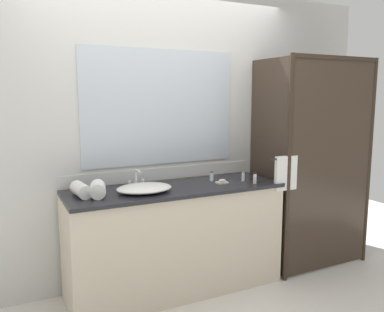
% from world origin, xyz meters
% --- Properties ---
extents(ground_plane, '(8.00, 8.00, 0.00)m').
position_xyz_m(ground_plane, '(0.00, 0.00, 0.00)').
color(ground_plane, silver).
extents(wall_back_with_mirror, '(4.40, 0.06, 2.60)m').
position_xyz_m(wall_back_with_mirror, '(0.00, 0.34, 1.31)').
color(wall_back_with_mirror, silver).
rests_on(wall_back_with_mirror, ground_plane).
extents(vanity_cabinet, '(1.80, 0.58, 0.90)m').
position_xyz_m(vanity_cabinet, '(0.00, 0.01, 0.45)').
color(vanity_cabinet, beige).
rests_on(vanity_cabinet, ground_plane).
extents(shower_enclosure, '(1.20, 0.59, 2.00)m').
position_xyz_m(shower_enclosure, '(1.28, -0.19, 1.03)').
color(shower_enclosure, '#2D2319').
rests_on(shower_enclosure, ground_plane).
extents(sink_basin, '(0.44, 0.34, 0.06)m').
position_xyz_m(sink_basin, '(-0.29, -0.04, 0.93)').
color(sink_basin, white).
rests_on(sink_basin, vanity_cabinet).
extents(faucet, '(0.17, 0.14, 0.15)m').
position_xyz_m(faucet, '(-0.29, 0.15, 0.95)').
color(faucet, silver).
rests_on(faucet, vanity_cabinet).
extents(soap_dish, '(0.10, 0.07, 0.04)m').
position_xyz_m(soap_dish, '(0.42, -0.04, 0.91)').
color(soap_dish, silver).
rests_on(soap_dish, vanity_cabinet).
extents(amenity_bottle_lotion, '(0.03, 0.03, 0.09)m').
position_xyz_m(amenity_bottle_lotion, '(0.63, -0.05, 0.94)').
color(amenity_bottle_lotion, silver).
rests_on(amenity_bottle_lotion, vanity_cabinet).
extents(amenity_bottle_conditioner, '(0.03, 0.03, 0.10)m').
position_xyz_m(amenity_bottle_conditioner, '(0.67, -0.18, 0.95)').
color(amenity_bottle_conditioner, silver).
rests_on(amenity_bottle_conditioner, vanity_cabinet).
extents(amenity_bottle_body_wash, '(0.03, 0.03, 0.09)m').
position_xyz_m(amenity_bottle_body_wash, '(0.38, 0.08, 0.94)').
color(amenity_bottle_body_wash, silver).
rests_on(amenity_bottle_body_wash, vanity_cabinet).
extents(rolled_towel_near_edge, '(0.13, 0.25, 0.10)m').
position_xyz_m(rolled_towel_near_edge, '(-0.76, 0.03, 0.95)').
color(rolled_towel_near_edge, white).
rests_on(rolled_towel_near_edge, vanity_cabinet).
extents(rolled_towel_middle, '(0.16, 0.22, 0.12)m').
position_xyz_m(rolled_towel_middle, '(-0.65, -0.04, 0.96)').
color(rolled_towel_middle, white).
rests_on(rolled_towel_middle, vanity_cabinet).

